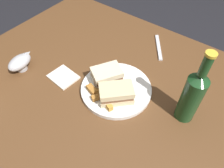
% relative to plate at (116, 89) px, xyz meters
% --- Properties ---
extents(ground_plane, '(6.00, 6.00, 0.00)m').
position_rel_plate_xyz_m(ground_plane, '(-0.03, -0.01, -0.73)').
color(ground_plane, black).
extents(dining_table, '(1.28, 0.99, 0.72)m').
position_rel_plate_xyz_m(dining_table, '(-0.03, -0.01, -0.37)').
color(dining_table, brown).
rests_on(dining_table, ground).
extents(plate, '(0.27, 0.27, 0.02)m').
position_rel_plate_xyz_m(plate, '(0.00, 0.00, 0.00)').
color(plate, white).
rests_on(plate, dining_table).
extents(sandwich_half_left, '(0.13, 0.14, 0.06)m').
position_rel_plate_xyz_m(sandwich_half_left, '(-0.05, 0.01, 0.04)').
color(sandwich_half_left, beige).
rests_on(sandwich_half_left, plate).
extents(sandwich_half_right, '(0.14, 0.14, 0.06)m').
position_rel_plate_xyz_m(sandwich_half_right, '(0.03, -0.04, 0.04)').
color(sandwich_half_right, beige).
rests_on(sandwich_half_right, plate).
extents(potato_wedge_front, '(0.04, 0.05, 0.02)m').
position_rel_plate_xyz_m(potato_wedge_front, '(-0.04, -0.01, 0.02)').
color(potato_wedge_front, gold).
rests_on(potato_wedge_front, plate).
extents(potato_wedge_middle, '(0.05, 0.04, 0.02)m').
position_rel_plate_xyz_m(potato_wedge_middle, '(-0.06, -0.07, 0.02)').
color(potato_wedge_middle, '#AD702D').
rests_on(potato_wedge_middle, plate).
extents(potato_wedge_back, '(0.06, 0.04, 0.02)m').
position_rel_plate_xyz_m(potato_wedge_back, '(0.03, -0.09, 0.02)').
color(potato_wedge_back, gold).
rests_on(potato_wedge_back, plate).
extents(potato_wedge_left_edge, '(0.04, 0.05, 0.02)m').
position_rel_plate_xyz_m(potato_wedge_left_edge, '(-0.02, -0.08, 0.02)').
color(potato_wedge_left_edge, '#AD702D').
rests_on(potato_wedge_left_edge, plate).
extents(potato_wedge_right_edge, '(0.05, 0.05, 0.02)m').
position_rel_plate_xyz_m(potato_wedge_right_edge, '(-0.05, -0.02, 0.02)').
color(potato_wedge_right_edge, '#B77F33').
rests_on(potato_wedge_right_edge, plate).
extents(potato_wedge_stray, '(0.05, 0.06, 0.02)m').
position_rel_plate_xyz_m(potato_wedge_stray, '(-0.03, -0.05, 0.02)').
color(potato_wedge_stray, '#B77F33').
rests_on(potato_wedge_stray, plate).
extents(gravy_boat, '(0.08, 0.12, 0.06)m').
position_rel_plate_xyz_m(gravy_boat, '(-0.39, -0.14, 0.03)').
color(gravy_boat, '#B7B7BC').
rests_on(gravy_boat, dining_table).
extents(cider_bottle, '(0.07, 0.07, 0.29)m').
position_rel_plate_xyz_m(cider_bottle, '(0.26, 0.05, 0.11)').
color(cider_bottle, '#19421E').
rests_on(cider_bottle, dining_table).
extents(napkin, '(0.12, 0.10, 0.01)m').
position_rel_plate_xyz_m(napkin, '(-0.21, -0.08, -0.00)').
color(napkin, silver).
rests_on(napkin, dining_table).
extents(fork, '(0.12, 0.16, 0.01)m').
position_rel_plate_xyz_m(fork, '(0.01, 0.33, -0.01)').
color(fork, silver).
rests_on(fork, dining_table).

